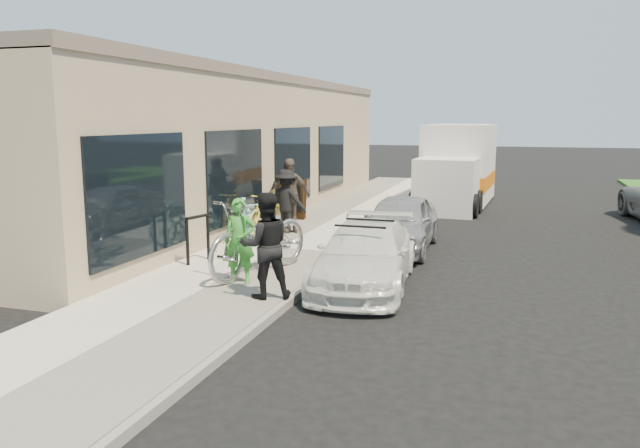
# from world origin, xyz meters

# --- Properties ---
(ground) EXTENTS (120.00, 120.00, 0.00)m
(ground) POSITION_xyz_m (0.00, 0.00, 0.00)
(ground) COLOR black
(ground) RESTS_ON ground
(sidewalk) EXTENTS (3.00, 34.00, 0.15)m
(sidewalk) POSITION_xyz_m (-2.00, 3.00, 0.07)
(sidewalk) COLOR beige
(sidewalk) RESTS_ON ground
(curb) EXTENTS (0.12, 34.00, 0.13)m
(curb) POSITION_xyz_m (-0.45, 3.00, 0.07)
(curb) COLOR gray
(curb) RESTS_ON ground
(storefront) EXTENTS (3.60, 20.00, 4.22)m
(storefront) POSITION_xyz_m (-5.24, 7.99, 2.12)
(storefront) COLOR tan
(storefront) RESTS_ON ground
(bike_rack) EXTENTS (0.20, 0.66, 0.94)m
(bike_rack) POSITION_xyz_m (-3.02, 1.21, 0.72)
(bike_rack) COLOR black
(bike_rack) RESTS_ON sidewalk
(sandwich_board) EXTENTS (0.75, 0.76, 1.10)m
(sandwich_board) POSITION_xyz_m (-3.06, 6.80, 0.71)
(sandwich_board) COLOR black
(sandwich_board) RESTS_ON sidewalk
(sedan_white) EXTENTS (1.89, 4.00, 1.17)m
(sedan_white) POSITION_xyz_m (0.44, 0.97, 0.56)
(sedan_white) COLOR white
(sedan_white) RESTS_ON ground
(sedan_silver) EXTENTS (1.54, 3.71, 1.26)m
(sedan_silver) POSITION_xyz_m (0.45, 4.28, 0.63)
(sedan_silver) COLOR #A6A5AB
(sedan_silver) RESTS_ON ground
(moving_truck) EXTENTS (2.37, 5.71, 2.76)m
(moving_truck) POSITION_xyz_m (0.95, 12.27, 1.22)
(moving_truck) COLOR silver
(moving_truck) RESTS_ON ground
(tandem_bike) EXTENTS (1.64, 2.81, 1.40)m
(tandem_bike) POSITION_xyz_m (-1.47, 0.71, 0.85)
(tandem_bike) COLOR #ADADB0
(tandem_bike) RESTS_ON sidewalk
(woman_rider) EXTENTS (0.61, 0.48, 1.48)m
(woman_rider) POSITION_xyz_m (-1.57, 0.04, 0.89)
(woman_rider) COLOR #338B2E
(woman_rider) RESTS_ON sidewalk
(man_standing) EXTENTS (1.03, 0.97, 1.69)m
(man_standing) POSITION_xyz_m (-0.80, -0.66, 0.99)
(man_standing) COLOR black
(man_standing) RESTS_ON sidewalk
(cruiser_bike_a) EXTENTS (1.40, 1.79, 1.08)m
(cruiser_bike_a) POSITION_xyz_m (-2.70, 2.79, 0.69)
(cruiser_bike_a) COLOR #87CABD
(cruiser_bike_a) RESTS_ON sidewalk
(cruiser_bike_b) EXTENTS (1.00, 1.72, 0.86)m
(cruiser_bike_b) POSITION_xyz_m (-2.77, 3.00, 0.58)
(cruiser_bike_b) COLOR #87CABD
(cruiser_bike_b) RESTS_ON sidewalk
(cruiser_bike_c) EXTENTS (0.69, 1.74, 1.02)m
(cruiser_bike_c) POSITION_xyz_m (-3.00, 4.70, 0.66)
(cruiser_bike_c) COLOR yellow
(cruiser_bike_c) RESTS_ON sidewalk
(bystander_a) EXTENTS (1.09, 0.71, 1.59)m
(bystander_a) POSITION_xyz_m (-2.51, 4.83, 0.94)
(bystander_a) COLOR black
(bystander_a) RESTS_ON sidewalk
(bystander_b) EXTENTS (1.15, 0.99, 1.85)m
(bystander_b) POSITION_xyz_m (-2.47, 4.88, 1.07)
(bystander_b) COLOR brown
(bystander_b) RESTS_ON sidewalk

